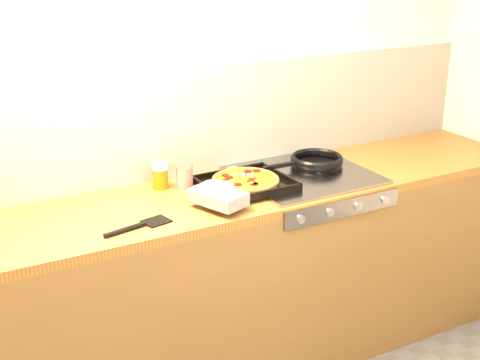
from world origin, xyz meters
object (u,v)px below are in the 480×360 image
juice_glass (160,175)px  pizza_on_tray (237,185)px  tomato_can (184,177)px  frying_pan (316,161)px

juice_glass → pizza_on_tray: bearing=-40.8°
pizza_on_tray → tomato_can: (-0.18, 0.17, 0.01)m
pizza_on_tray → juice_glass: juice_glass is taller
frying_pan → tomato_can: size_ratio=3.77×
pizza_on_tray → frying_pan: pizza_on_tray is taller
pizza_on_tray → juice_glass: size_ratio=4.21×
frying_pan → pizza_on_tray: bearing=-167.1°
frying_pan → tomato_can: (-0.67, 0.05, 0.02)m
frying_pan → tomato_can: tomato_can is taller
pizza_on_tray → juice_glass: (-0.26, 0.23, 0.02)m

